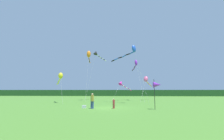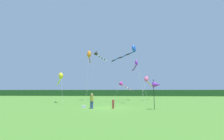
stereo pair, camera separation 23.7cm
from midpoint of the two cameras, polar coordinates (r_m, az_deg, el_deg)
The scene contains 13 objects.
ground_plane at distance 19.50m, azimuth -1.49°, elevation -14.24°, with size 120.00×120.00×0.00m, color #4C842D.
distant_treeline at distance 64.34m, azimuth 2.08°, elevation -8.72°, with size 108.00×3.09×2.55m, color #234C23.
person_adult at distance 18.77m, azimuth -7.90°, elevation -11.27°, with size 0.40×0.40×1.84m.
person_child at distance 18.73m, azimuth 0.28°, elevation -12.44°, with size 0.26×0.26×1.20m.
cooler_box at distance 19.51m, azimuth -10.92°, elevation -13.59°, with size 0.47×0.40×0.35m, color silver.
banner_flag_pole at distance 18.43m, azimuth 16.42°, elevation -5.49°, with size 0.90×0.70×3.48m.
kite_magenta at distance 34.98m, azimuth 3.74°, elevation -5.28°, with size 4.63×7.41×4.68m.
kite_orange at distance 35.14m, azimuth -9.04°, elevation 5.79°, with size 1.04×7.08×11.44m.
kite_purple at distance 34.14m, azimuth 8.82°, elevation 2.38°, with size 1.75×7.69×9.20m.
kite_blue at distance 27.21m, azimuth 6.88°, elevation 7.22°, with size 6.28×6.03×10.24m.
kite_yellow at distance 29.05m, azimuth -19.31°, elevation -2.41°, with size 3.86×6.17×5.57m.
kite_black at distance 38.48m, azimuth -6.08°, elevation 6.30°, with size 3.88×7.41×12.35m.
kite_rainbow at distance 36.28m, azimuth 12.78°, elevation -3.66°, with size 4.03×8.90×5.73m.
Camera 1 is at (1.58, -19.32, 2.13)m, focal length 24.00 mm.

